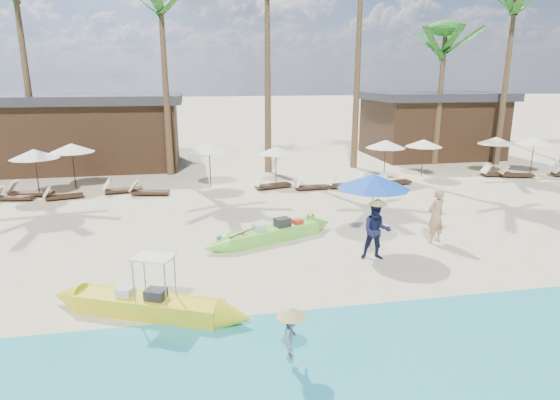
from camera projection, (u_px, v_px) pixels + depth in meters
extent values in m
plane|color=beige|center=(274.00, 270.00, 13.32)|extent=(240.00, 240.00, 0.00)
cube|color=tan|center=(322.00, 377.00, 8.58)|extent=(240.00, 4.50, 0.01)
cube|color=#6AD240|center=(271.00, 234.00, 15.67)|extent=(3.48, 1.99, 0.42)
cube|color=white|center=(271.00, 234.00, 15.67)|extent=(2.96, 1.62, 0.19)
cube|color=#262628|center=(282.00, 223.00, 15.83)|extent=(0.60, 0.54, 0.38)
cube|color=silver|center=(259.00, 229.00, 15.42)|extent=(0.48, 0.45, 0.31)
cube|color=red|center=(298.00, 223.00, 16.12)|extent=(0.41, 0.38, 0.24)
cylinder|color=red|center=(242.00, 235.00, 15.10)|extent=(0.24, 0.24, 0.10)
cylinder|color=#262628|center=(236.00, 238.00, 14.86)|extent=(0.22, 0.22, 0.09)
sphere|color=tan|center=(226.00, 238.00, 14.72)|extent=(0.20, 0.20, 0.20)
cylinder|color=gold|center=(308.00, 220.00, 16.53)|extent=(0.15, 0.15, 0.20)
cylinder|color=gold|center=(313.00, 219.00, 16.65)|extent=(0.15, 0.15, 0.20)
cube|color=gold|center=(148.00, 306.00, 10.77)|extent=(3.50, 2.11, 0.42)
cube|color=white|center=(148.00, 305.00, 10.76)|extent=(2.97, 1.72, 0.19)
cube|color=#262628|center=(156.00, 296.00, 10.65)|extent=(0.55, 0.50, 0.33)
cube|color=silver|center=(125.00, 293.00, 10.83)|extent=(0.45, 0.43, 0.29)
cube|color=#ECE3C7|center=(153.00, 257.00, 10.40)|extent=(1.06, 0.92, 0.03)
imported|color=tan|center=(436.00, 216.00, 15.29)|extent=(0.78, 0.64, 1.84)
imported|color=#15193B|center=(376.00, 231.00, 13.90)|extent=(1.00, 0.87, 1.76)
imported|color=gray|center=(291.00, 336.00, 8.73)|extent=(0.53, 0.68, 0.93)
cylinder|color=#99999E|center=(372.00, 213.00, 14.68)|extent=(0.05, 0.05, 2.37)
cone|color=#1346B9|center=(374.00, 181.00, 14.42)|extent=(2.27, 2.27, 0.46)
cylinder|color=#332215|center=(37.00, 174.00, 21.14)|extent=(0.05, 0.05, 2.13)
cone|color=#ECE3C7|center=(34.00, 154.00, 20.90)|extent=(2.13, 2.13, 0.43)
cube|color=#332215|center=(32.00, 193.00, 21.38)|extent=(1.90, 0.79, 0.13)
cube|color=#ECE3C7|center=(12.00, 187.00, 21.23)|extent=(0.48, 0.64, 0.54)
cube|color=#332215|center=(15.00, 198.00, 20.69)|extent=(1.65, 0.79, 0.11)
cylinder|color=#332215|center=(74.00, 167.00, 22.79)|extent=(0.05, 0.05, 2.15)
cone|color=#ECE3C7|center=(71.00, 148.00, 22.56)|extent=(2.15, 2.15, 0.43)
cube|color=#332215|center=(64.00, 196.00, 20.94)|extent=(1.63, 0.87, 0.11)
cube|color=#ECE3C7|center=(47.00, 192.00, 20.58)|extent=(0.46, 0.57, 0.45)
cube|color=#332215|center=(124.00, 190.00, 22.06)|extent=(1.78, 0.83, 0.12)
cube|color=#ECE3C7|center=(106.00, 185.00, 21.73)|extent=(0.47, 0.61, 0.50)
cylinder|color=#332215|center=(210.00, 166.00, 23.11)|extent=(0.05, 0.05, 2.12)
cone|color=#ECE3C7|center=(209.00, 147.00, 22.88)|extent=(2.12, 2.12, 0.42)
cube|color=#332215|center=(150.00, 192.00, 21.62)|extent=(1.77, 0.86, 0.12)
cube|color=#ECE3C7|center=(134.00, 186.00, 21.55)|extent=(0.48, 0.61, 0.50)
cylinder|color=#332215|center=(276.00, 166.00, 23.81)|extent=(0.05, 0.05, 1.85)
cone|color=#ECE3C7|center=(276.00, 150.00, 23.61)|extent=(1.85, 1.85, 0.37)
cube|color=#332215|center=(273.00, 185.00, 22.93)|extent=(1.84, 0.98, 0.12)
cube|color=#ECE3C7|center=(259.00, 181.00, 22.53)|extent=(0.52, 0.65, 0.51)
cube|color=#332215|center=(312.00, 187.00, 22.68)|extent=(1.59, 0.58, 0.11)
cube|color=#ECE3C7|center=(299.00, 182.00, 22.45)|extent=(0.37, 0.52, 0.46)
cylinder|color=#332215|center=(385.00, 161.00, 24.49)|extent=(0.05, 0.05, 2.08)
cone|color=#ECE3C7|center=(386.00, 144.00, 24.26)|extent=(2.08, 2.08, 0.42)
cube|color=#332215|center=(345.00, 185.00, 23.06)|extent=(1.71, 0.66, 0.12)
cube|color=#ECE3C7|center=(332.00, 180.00, 22.80)|extent=(0.41, 0.57, 0.49)
cube|color=#332215|center=(374.00, 182.00, 23.78)|extent=(1.58, 0.54, 0.11)
cube|color=#ECE3C7|center=(361.00, 177.00, 23.60)|extent=(0.36, 0.52, 0.46)
cylinder|color=#332215|center=(423.00, 159.00, 25.43)|extent=(0.05, 0.05, 1.99)
cone|color=#ECE3C7|center=(424.00, 143.00, 25.22)|extent=(1.99, 1.99, 0.40)
cube|color=#332215|center=(395.00, 182.00, 23.67)|extent=(1.74, 0.79, 0.12)
cube|color=#ECE3C7|center=(382.00, 177.00, 23.35)|extent=(0.45, 0.59, 0.49)
cylinder|color=#332215|center=(495.00, 156.00, 26.29)|extent=(0.05, 0.05, 2.01)
cone|color=#ECE3C7|center=(496.00, 141.00, 26.06)|extent=(2.01, 2.01, 0.40)
cube|color=#332215|center=(497.00, 174.00, 25.73)|extent=(1.66, 0.61, 0.12)
cube|color=#ECE3C7|center=(486.00, 169.00, 25.56)|extent=(0.39, 0.55, 0.48)
cube|color=#332215|center=(517.00, 175.00, 25.42)|extent=(1.78, 0.97, 0.12)
cube|color=#ECE3C7|center=(504.00, 169.00, 25.40)|extent=(0.51, 0.63, 0.50)
cylinder|color=#332215|center=(533.00, 155.00, 26.43)|extent=(0.05, 0.05, 2.01)
cone|color=#ECE3C7|center=(535.00, 140.00, 26.21)|extent=(2.01, 2.01, 0.40)
cube|color=#ECE3C7|center=(556.00, 168.00, 25.58)|extent=(0.52, 0.66, 0.53)
cone|color=brown|center=(26.00, 74.00, 24.35)|extent=(0.40, 0.40, 10.89)
cone|color=brown|center=(165.00, 82.00, 24.98)|extent=(0.40, 0.40, 10.08)
cone|color=brown|center=(268.00, 71.00, 25.58)|extent=(0.40, 0.40, 11.26)
cone|color=brown|center=(358.00, 54.00, 26.64)|extent=(0.40, 0.40, 13.16)
cone|color=brown|center=(440.00, 98.00, 28.40)|extent=(0.40, 0.40, 8.07)
ellipsoid|color=#266A1A|center=(446.00, 28.00, 27.37)|extent=(2.08, 2.08, 0.88)
cone|color=brown|center=(506.00, 77.00, 27.95)|extent=(0.40, 0.40, 10.64)
cube|color=#332215|center=(92.00, 136.00, 28.00)|extent=(10.00, 6.00, 3.80)
cube|color=#2D2D33|center=(88.00, 99.00, 27.45)|extent=(10.80, 6.60, 0.50)
cube|color=#332215|center=(430.00, 128.00, 31.99)|extent=(8.00, 6.00, 3.80)
cube|color=#2D2D33|center=(433.00, 96.00, 31.44)|extent=(8.80, 6.60, 0.50)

